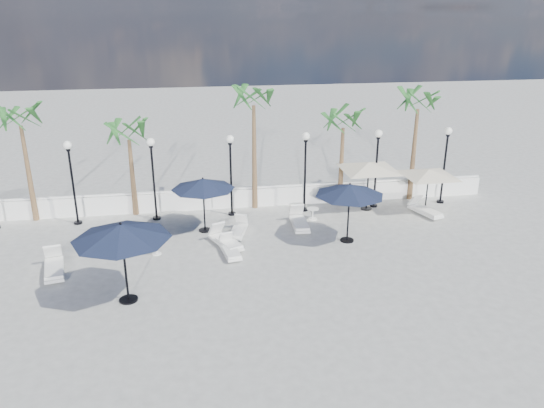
{
  "coord_description": "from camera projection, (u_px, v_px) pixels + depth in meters",
  "views": [
    {
      "loc": [
        -1.84,
        -16.86,
        9.22
      ],
      "look_at": [
        1.46,
        3.64,
        1.5
      ],
      "focal_mm": 35.0,
      "sensor_mm": 36.0,
      "label": 1
    }
  ],
  "objects": [
    {
      "name": "lamppost_6",
      "position": [
        446.0,
        155.0,
        25.8
      ],
      "size": [
        0.36,
        0.36,
        3.84
      ],
      "color": "black",
      "rests_on": "ground"
    },
    {
      "name": "side_table_1",
      "position": [
        156.0,
        247.0,
        21.0
      ],
      "size": [
        0.49,
        0.49,
        0.47
      ],
      "color": "white",
      "rests_on": "ground"
    },
    {
      "name": "lounger_6",
      "position": [
        425.0,
        210.0,
        25.01
      ],
      "size": [
        1.16,
        1.96,
        0.7
      ],
      "rotation": [
        0.0,
        0.0,
        0.32
      ],
      "color": "white",
      "rests_on": "ground"
    },
    {
      "name": "lamppost_2",
      "position": [
        153.0,
        167.0,
        23.71
      ],
      "size": [
        0.36,
        0.36,
        3.84
      ],
      "color": "black",
      "rests_on": "ground"
    },
    {
      "name": "side_table_2",
      "position": [
        313.0,
        213.0,
        24.46
      ],
      "size": [
        0.55,
        0.55,
        0.53
      ],
      "color": "white",
      "rests_on": "ground"
    },
    {
      "name": "lounger_2",
      "position": [
        226.0,
        241.0,
        21.71
      ],
      "size": [
        1.38,
        2.06,
        0.74
      ],
      "rotation": [
        0.0,
        0.0,
        0.42
      ],
      "color": "white",
      "rests_on": "ground"
    },
    {
      "name": "palm_2",
      "position": [
        254.0,
        103.0,
        24.24
      ],
      "size": [
        2.6,
        2.6,
        6.1
      ],
      "color": "brown",
      "rests_on": "ground"
    },
    {
      "name": "parasol_navy_right",
      "position": [
        350.0,
        190.0,
        21.5
      ],
      "size": [
        2.86,
        2.86,
        2.57
      ],
      "color": "black",
      "rests_on": "ground"
    },
    {
      "name": "lamppost_4",
      "position": [
        305.0,
        161.0,
        24.75
      ],
      "size": [
        0.36,
        0.36,
        3.84
      ],
      "color": "black",
      "rests_on": "ground"
    },
    {
      "name": "balustrade",
      "position": [
        230.0,
        198.0,
        25.86
      ],
      "size": [
        26.0,
        0.3,
        1.01
      ],
      "color": "white",
      "rests_on": "ground"
    },
    {
      "name": "lamppost_3",
      "position": [
        231.0,
        164.0,
        24.23
      ],
      "size": [
        0.36,
        0.36,
        3.84
      ],
      "color": "black",
      "rests_on": "ground"
    },
    {
      "name": "lounger_1",
      "position": [
        54.0,
        267.0,
        19.47
      ],
      "size": [
        1.07,
        2.13,
        0.76
      ],
      "rotation": [
        0.0,
        0.0,
        0.21
      ],
      "color": "white",
      "rests_on": "ground"
    },
    {
      "name": "lamppost_5",
      "position": [
        377.0,
        158.0,
        25.27
      ],
      "size": [
        0.36,
        0.36,
        3.84
      ],
      "color": "black",
      "rests_on": "ground"
    },
    {
      "name": "palm_4",
      "position": [
        418.0,
        106.0,
        25.56
      ],
      "size": [
        2.6,
        2.6,
        5.7
      ],
      "color": "brown",
      "rests_on": "ground"
    },
    {
      "name": "palm_0",
      "position": [
        20.0,
        123.0,
        22.92
      ],
      "size": [
        2.6,
        2.6,
        5.5
      ],
      "color": "brown",
      "rests_on": "ground"
    },
    {
      "name": "parasol_cream_sq_a",
      "position": [
        429.0,
        170.0,
        24.81
      ],
      "size": [
        4.58,
        4.58,
        2.25
      ],
      "color": "black",
      "rests_on": "ground"
    },
    {
      "name": "parasol_navy_left",
      "position": [
        121.0,
        232.0,
        16.88
      ],
      "size": [
        3.21,
        3.21,
        2.83
      ],
      "color": "black",
      "rests_on": "ground"
    },
    {
      "name": "lounger_4",
      "position": [
        299.0,
        222.0,
        23.6
      ],
      "size": [
        0.75,
        2.05,
        0.76
      ],
      "rotation": [
        0.0,
        0.0,
        -0.05
      ],
      "color": "white",
      "rests_on": "ground"
    },
    {
      "name": "palm_1",
      "position": [
        129.0,
        137.0,
        23.86
      ],
      "size": [
        2.6,
        2.6,
        4.7
      ],
      "color": "brown",
      "rests_on": "ground"
    },
    {
      "name": "lounger_5",
      "position": [
        239.0,
        230.0,
        22.84
      ],
      "size": [
        1.04,
        1.83,
        0.65
      ],
      "rotation": [
        0.0,
        0.0,
        -0.29
      ],
      "color": "white",
      "rests_on": "ground"
    },
    {
      "name": "lounger_3",
      "position": [
        230.0,
        249.0,
        20.98
      ],
      "size": [
        0.83,
        1.81,
        0.65
      ],
      "rotation": [
        0.0,
        0.0,
        0.15
      ],
      "color": "white",
      "rests_on": "ground"
    },
    {
      "name": "palm_3",
      "position": [
        343.0,
        125.0,
        25.28
      ],
      "size": [
        2.6,
        2.6,
        4.9
      ],
      "color": "brown",
      "rests_on": "ground"
    },
    {
      "name": "lamppost_1",
      "position": [
        71.0,
        171.0,
        23.19
      ],
      "size": [
        0.36,
        0.36,
        3.84
      ],
      "color": "black",
      "rests_on": "ground"
    },
    {
      "name": "parasol_cream_sq_b",
      "position": [
        369.0,
        163.0,
        24.97
      ],
      "size": [
        5.08,
        5.08,
        2.55
      ],
      "color": "black",
      "rests_on": "ground"
    },
    {
      "name": "ground",
      "position": [
        248.0,
        280.0,
        19.09
      ],
      "size": [
        100.0,
        100.0,
        0.0
      ],
      "primitive_type": "plane",
      "color": "gray",
      "rests_on": "ground"
    },
    {
      "name": "parasol_navy_mid",
      "position": [
        203.0,
        184.0,
        22.54
      ],
      "size": [
        2.74,
        2.74,
        2.46
      ],
      "color": "black",
      "rests_on": "ground"
    }
  ]
}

